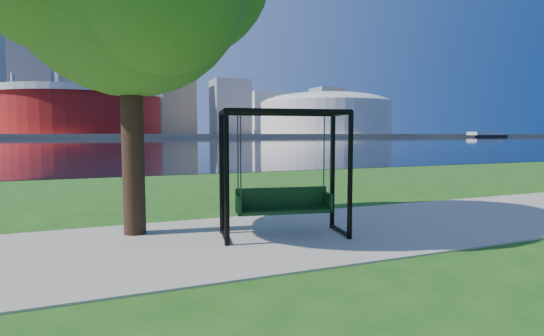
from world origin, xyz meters
TOP-DOWN VIEW (x-y plane):
  - ground at (0.00, 0.00)m, footprint 900.00×900.00m
  - path at (0.00, -0.50)m, footprint 120.00×4.00m
  - river at (0.00, 102.00)m, footprint 900.00×180.00m
  - far_bank at (0.00, 306.00)m, footprint 900.00×228.00m
  - stadium at (-10.00, 235.00)m, footprint 83.00×83.00m
  - arena at (135.00, 235.00)m, footprint 84.00×84.00m
  - skyline at (-4.27, 319.39)m, footprint 392.00×66.00m
  - swing at (-0.23, -0.57)m, footprint 2.39×1.37m
  - barge at (218.05, 183.42)m, footprint 32.90×12.14m

SIDE VIEW (x-z plane):
  - ground at x=0.00m, z-range 0.00..0.00m
  - river at x=0.00m, z-range 0.00..0.02m
  - path at x=0.00m, z-range 0.00..0.03m
  - far_bank at x=0.00m, z-range 0.00..2.00m
  - swing at x=-0.23m, z-range -0.04..2.27m
  - barge at x=218.05m, z-range -0.15..3.06m
  - stadium at x=-10.00m, z-range -1.77..30.23m
  - arena at x=135.00m, z-range 2.59..29.15m
  - skyline at x=-4.27m, z-range -12.36..84.14m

